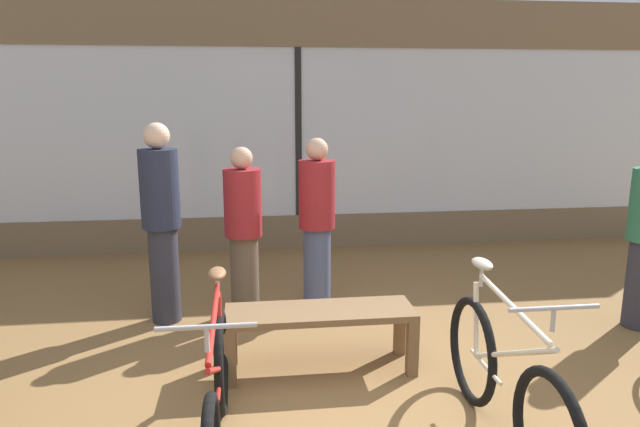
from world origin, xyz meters
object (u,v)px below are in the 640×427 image
customer_near_rack (243,230)px  customer_by_window (161,219)px  bicycle_left (217,399)px  display_bench (320,320)px  bicycle_right (504,383)px  customer_mid_floor (317,221)px

customer_near_rack → customer_by_window: customer_by_window is taller
bicycle_left → display_bench: size_ratio=1.23×
bicycle_right → display_bench: bicycle_right is taller
display_bench → customer_near_rack: size_ratio=0.89×
customer_near_rack → display_bench: bearing=-63.7°
customer_near_rack → customer_by_window: (-0.72, -0.03, 0.13)m
display_bench → customer_mid_floor: bearing=84.2°
bicycle_left → customer_mid_floor: customer_mid_floor is taller
customer_mid_floor → display_bench: bearing=-95.8°
display_bench → customer_near_rack: customer_near_rack is taller
bicycle_right → customer_mid_floor: (-0.83, 2.30, 0.47)m
bicycle_right → customer_by_window: 3.15m
customer_mid_floor → customer_near_rack: bearing=-171.2°
bicycle_right → display_bench: 1.42m
customer_near_rack → customer_by_window: bearing=-177.6°
bicycle_left → bicycle_right: size_ratio=1.00×
bicycle_right → display_bench: size_ratio=1.23×
customer_mid_floor → bicycle_right: bearing=-70.2°
display_bench → bicycle_right: bearing=-48.0°
bicycle_left → customer_mid_floor: bearing=69.7°
display_bench → bicycle_left: bearing=-125.2°
bicycle_left → customer_by_window: (-0.57, 2.10, 0.58)m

